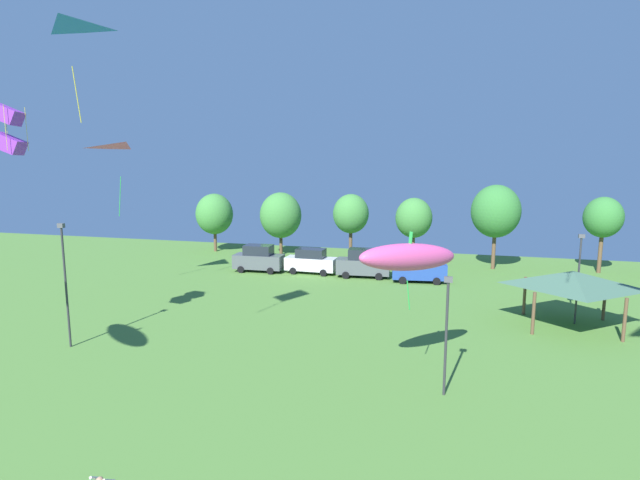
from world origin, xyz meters
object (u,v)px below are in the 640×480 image
(parked_car_rightmost_in_row, at_px, (419,267))
(treeline_tree_2, at_px, (351,214))
(kite_flying_3, at_px, (409,257))
(parked_car_leftmost, at_px, (259,259))
(kite_flying_6, at_px, (6,129))
(treeline_tree_0, at_px, (214,214))
(parked_car_third_from_left, at_px, (363,263))
(kite_flying_4, at_px, (127,158))
(light_post_0, at_px, (65,279))
(treeline_tree_4, at_px, (496,211))
(kite_flying_8, at_px, (60,36))
(parked_car_second_from_left, at_px, (311,261))
(treeline_tree_5, at_px, (603,218))
(treeline_tree_3, at_px, (414,218))
(treeline_tree_1, at_px, (281,215))
(park_pavilion, at_px, (573,279))
(light_post_2, at_px, (446,328))
(light_post_1, at_px, (579,274))

(parked_car_rightmost_in_row, distance_m, treeline_tree_2, 11.52)
(kite_flying_3, xyz_separation_m, treeline_tree_2, (-8.52, 28.25, -1.11))
(parked_car_leftmost, bearing_deg, kite_flying_3, -54.88)
(kite_flying_6, height_order, parked_car_rightmost_in_row, kite_flying_6)
(treeline_tree_0, bearing_deg, parked_car_third_from_left, -24.26)
(kite_flying_4, relative_size, light_post_0, 0.70)
(kite_flying_6, bearing_deg, treeline_tree_4, 49.64)
(kite_flying_3, xyz_separation_m, treeline_tree_0, (-24.77, 29.48, -1.69))
(kite_flying_4, relative_size, parked_car_rightmost_in_row, 1.02)
(kite_flying_8, distance_m, parked_car_second_from_left, 26.17)
(treeline_tree_2, bearing_deg, parked_car_leftmost, -133.85)
(kite_flying_4, xyz_separation_m, parked_car_second_from_left, (11.36, 10.63, -9.42))
(parked_car_rightmost_in_row, bearing_deg, kite_flying_6, -137.61)
(parked_car_leftmost, xyz_separation_m, light_post_0, (-2.85, -20.91, 2.66))
(kite_flying_3, relative_size, parked_car_leftmost, 1.08)
(parked_car_leftmost, bearing_deg, treeline_tree_5, 11.90)
(parked_car_third_from_left, bearing_deg, treeline_tree_3, 60.05)
(parked_car_third_from_left, bearing_deg, treeline_tree_2, 105.48)
(treeline_tree_1, bearing_deg, treeline_tree_5, -1.86)
(park_pavilion, relative_size, treeline_tree_3, 0.95)
(kite_flying_4, distance_m, light_post_2, 27.52)
(park_pavilion, bearing_deg, parked_car_third_from_left, 145.95)
(parked_car_third_from_left, distance_m, treeline_tree_2, 8.59)
(parked_car_leftmost, relative_size, treeline_tree_5, 0.67)
(light_post_2, distance_m, treeline_tree_1, 35.48)
(kite_flying_8, relative_size, parked_car_leftmost, 1.17)
(treeline_tree_4, bearing_deg, parked_car_second_from_left, -158.48)
(parked_car_rightmost_in_row, bearing_deg, treeline_tree_1, 142.45)
(kite_flying_8, bearing_deg, treeline_tree_0, 96.49)
(kite_flying_4, relative_size, parked_car_third_from_left, 1.01)
(park_pavilion, height_order, treeline_tree_0, treeline_tree_0)
(kite_flying_8, xyz_separation_m, treeline_tree_5, (37.04, 24.03, -12.70))
(light_post_2, relative_size, treeline_tree_1, 0.78)
(parked_car_rightmost_in_row, height_order, light_post_1, light_post_1)
(parked_car_rightmost_in_row, bearing_deg, kite_flying_8, -150.55)
(treeline_tree_1, bearing_deg, kite_flying_8, -101.75)
(kite_flying_8, height_order, treeline_tree_3, kite_flying_8)
(treeline_tree_5, bearing_deg, treeline_tree_4, -175.42)
(kite_flying_4, xyz_separation_m, parked_car_leftmost, (6.38, 10.09, -9.33))
(kite_flying_6, height_order, kite_flying_8, kite_flying_8)
(kite_flying_6, bearing_deg, light_post_0, 60.94)
(kite_flying_4, distance_m, park_pavilion, 32.19)
(kite_flying_6, distance_m, treeline_tree_3, 36.39)
(kite_flying_4, relative_size, treeline_tree_1, 0.70)
(treeline_tree_3, bearing_deg, light_post_0, -119.59)
(treeline_tree_0, bearing_deg, light_post_1, -27.53)
(treeline_tree_2, xyz_separation_m, treeline_tree_4, (14.19, -0.53, 0.68))
(kite_flying_6, height_order, treeline_tree_5, kite_flying_6)
(treeline_tree_3, distance_m, treeline_tree_4, 7.93)
(treeline_tree_2, bearing_deg, treeline_tree_1, 171.27)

